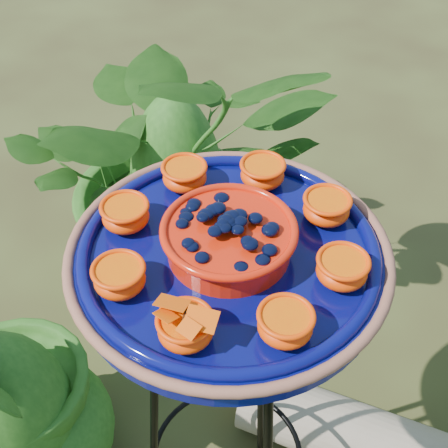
{
  "coord_description": "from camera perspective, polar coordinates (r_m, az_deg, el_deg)",
  "views": [
    {
      "loc": [
        0.38,
        -0.56,
        1.61
      ],
      "look_at": [
        -0.0,
        -0.01,
        0.97
      ],
      "focal_mm": 50.0,
      "sensor_mm": 36.0,
      "label": 1
    }
  ],
  "objects": [
    {
      "name": "feeder_dish",
      "position": [
        0.91,
        0.44,
        -2.61
      ],
      "size": [
        0.5,
        0.5,
        0.11
      ],
      "rotation": [
        0.0,
        0.0,
        0.09
      ],
      "color": "#070A52",
      "rests_on": "tripod_stand"
    },
    {
      "name": "shrub_front_left",
      "position": [
        1.5,
        -19.72,
        -13.51
      ],
      "size": [
        0.57,
        0.58,
        0.82
      ],
      "primitive_type": "imported",
      "rotation": [
        0.0,
        0.0,
        5.41
      ],
      "color": "#1F4D14",
      "rests_on": "ground"
    },
    {
      "name": "shrub_back_left",
      "position": [
        1.85,
        -4.39,
        5.19
      ],
      "size": [
        1.11,
        1.11,
        0.94
      ],
      "primitive_type": "imported",
      "rotation": [
        0.0,
        0.0,
        0.74
      ],
      "color": "#1F4D14",
      "rests_on": "ground"
    },
    {
      "name": "driftwood_log",
      "position": [
        1.75,
        10.56,
        -18.08
      ],
      "size": [
        0.55,
        0.28,
        0.18
      ],
      "primitive_type": "cylinder",
      "rotation": [
        0.0,
        1.57,
        0.21
      ],
      "color": "gray",
      "rests_on": "ground"
    },
    {
      "name": "tripod_stand",
      "position": [
        1.23,
        0.34,
        -15.57
      ],
      "size": [
        0.36,
        0.37,
        0.91
      ],
      "rotation": [
        0.0,
        0.0,
        0.09
      ],
      "color": "black",
      "rests_on": "ground"
    }
  ]
}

